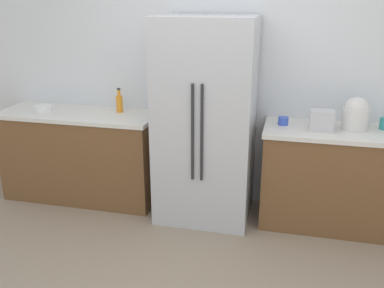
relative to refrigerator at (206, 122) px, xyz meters
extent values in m
cube|color=silver|center=(0.12, 0.42, 0.40)|extent=(5.52, 0.10, 2.69)
cube|color=brown|center=(-1.34, 0.07, -0.50)|extent=(1.58, 0.58, 0.89)
cube|color=silver|center=(-1.34, 0.07, -0.03)|extent=(1.61, 0.61, 0.04)
cube|color=brown|center=(1.33, 0.07, -0.50)|extent=(1.57, 0.58, 0.89)
cube|color=silver|center=(1.33, 0.07, -0.03)|extent=(1.60, 0.61, 0.04)
cube|color=#B7BABF|center=(0.00, 0.00, 0.00)|extent=(0.87, 0.71, 1.88)
cylinder|color=#262628|center=(-0.04, -0.37, 0.00)|extent=(0.02, 0.02, 0.85)
cylinder|color=#262628|center=(0.04, -0.37, 0.00)|extent=(0.02, 0.02, 0.85)
cube|color=silver|center=(1.02, 0.02, 0.08)|extent=(0.20, 0.14, 0.18)
cylinder|color=silver|center=(1.31, 0.11, 0.08)|extent=(0.23, 0.23, 0.19)
sphere|color=silver|center=(1.31, 0.11, 0.17)|extent=(0.21, 0.21, 0.21)
cylinder|color=orange|center=(-0.93, 0.18, 0.07)|extent=(0.07, 0.07, 0.17)
cylinder|color=orange|center=(-0.93, 0.18, 0.18)|extent=(0.03, 0.03, 0.06)
cylinder|color=#333338|center=(-0.93, 0.18, 0.22)|extent=(0.04, 0.04, 0.02)
cylinder|color=blue|center=(0.70, 0.11, 0.02)|extent=(0.09, 0.09, 0.07)
cylinder|color=white|center=(-1.69, 0.02, 0.02)|extent=(0.17, 0.17, 0.06)
camera|label=1|loc=(0.75, -3.68, 1.10)|focal=39.59mm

